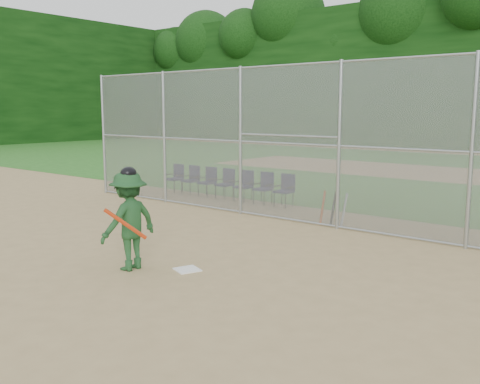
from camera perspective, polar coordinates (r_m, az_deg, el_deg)
The scene contains 14 objects.
ground at distance 9.94m, azimuth -9.18°, elevation -8.00°, with size 100.00×100.00×0.00m, color tan.
grass_strip at distance 25.50m, azimuth 22.44°, elevation 1.70°, with size 100.00×100.00×0.00m, color #28681F.
dirt_patch_far at distance 25.50m, azimuth 22.44°, elevation 1.71°, with size 24.00×24.00×0.00m, color tan.
backstop_fence at distance 13.40m, azimuth 6.76°, elevation 5.37°, with size 16.09×0.09×4.00m.
home_plate at distance 9.73m, azimuth -5.65°, elevation -8.23°, with size 0.41×0.41×0.02m, color white.
batter_at_plate at distance 9.74m, azimuth -11.77°, elevation -2.95°, with size 0.97×1.29×1.86m.
spare_bats at distance 13.44m, azimuth 9.91°, elevation -1.79°, with size 0.66×0.32×0.84m.
chair_0 at distance 18.81m, azimuth -7.04°, elevation 1.47°, with size 0.54×0.52×0.96m, color #11113E, non-canonical shape.
chair_1 at distance 18.27m, azimuth -5.36°, elevation 1.28°, with size 0.54×0.52×0.96m, color #11113E, non-canonical shape.
chair_2 at distance 17.75m, azimuth -3.57°, elevation 1.08°, with size 0.54×0.52×0.96m, color #11113E, non-canonical shape.
chair_3 at distance 17.24m, azimuth -1.68°, elevation 0.87°, with size 0.54×0.52×0.96m, color #11113E, non-canonical shape.
chair_4 at distance 16.75m, azimuth 0.32°, elevation 0.64°, with size 0.54×0.52×0.96m, color #11113E, non-canonical shape.
chair_5 at distance 16.29m, azimuth 2.44°, elevation 0.40°, with size 0.54×0.52×0.96m, color #11113E, non-canonical shape.
chair_6 at distance 15.85m, azimuth 4.68°, elevation 0.14°, with size 0.54×0.52×0.96m, color #11113E, non-canonical shape.
Camera 1 is at (7.12, -6.32, 2.85)m, focal length 40.00 mm.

